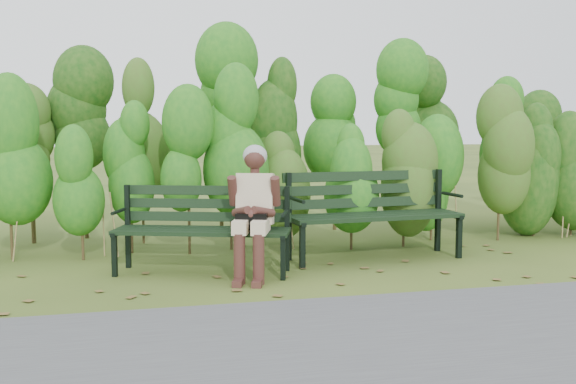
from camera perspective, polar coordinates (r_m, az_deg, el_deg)
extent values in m
plane|color=#3A4E1C|center=(6.39, 0.76, -7.01)|extent=(80.00, 80.00, 0.00)
cube|color=#474749|center=(4.38, 8.25, -13.01)|extent=(60.00, 2.50, 0.01)
cylinder|color=#47381E|center=(7.50, -22.79, -2.47)|extent=(0.03, 0.03, 0.80)
ellipsoid|color=#226E1D|center=(7.44, -22.98, 2.42)|extent=(0.64, 0.64, 1.44)
cylinder|color=#47381E|center=(7.42, -18.12, -2.38)|extent=(0.03, 0.03, 0.80)
ellipsoid|color=#226E1D|center=(7.37, -18.27, 2.56)|extent=(0.64, 0.64, 1.44)
cylinder|color=#47381E|center=(7.40, -13.39, -2.27)|extent=(0.03, 0.03, 0.80)
ellipsoid|color=#226E1D|center=(7.34, -13.50, 2.68)|extent=(0.64, 0.64, 1.44)
cylinder|color=#47381E|center=(7.43, -8.66, -2.15)|extent=(0.03, 0.03, 0.80)
ellipsoid|color=#226E1D|center=(7.37, -8.74, 2.78)|extent=(0.64, 0.64, 1.44)
cylinder|color=#47381E|center=(7.51, -4.01, -2.02)|extent=(0.03, 0.03, 0.80)
ellipsoid|color=#226E1D|center=(7.45, -4.04, 2.86)|extent=(0.64, 0.64, 1.44)
cylinder|color=#47381E|center=(7.64, 0.52, -1.88)|extent=(0.03, 0.03, 0.80)
ellipsoid|color=#226E1D|center=(7.58, 0.52, 2.92)|extent=(0.64, 0.64, 1.44)
cylinder|color=#47381E|center=(7.81, 4.87, -1.73)|extent=(0.03, 0.03, 0.80)
ellipsoid|color=#226E1D|center=(7.76, 4.91, 2.96)|extent=(0.64, 0.64, 1.44)
cylinder|color=#47381E|center=(8.03, 9.01, -1.58)|extent=(0.03, 0.03, 0.80)
ellipsoid|color=#226E1D|center=(7.97, 9.08, 2.99)|extent=(0.64, 0.64, 1.44)
cylinder|color=#47381E|center=(8.28, 12.91, -1.43)|extent=(0.03, 0.03, 0.80)
ellipsoid|color=#226E1D|center=(8.23, 13.01, 2.99)|extent=(0.64, 0.64, 1.44)
cylinder|color=#47381E|center=(8.58, 16.57, -1.29)|extent=(0.03, 0.03, 0.80)
ellipsoid|color=#226E1D|center=(8.53, 16.69, 2.99)|extent=(0.64, 0.64, 1.44)
cylinder|color=#47381E|center=(8.90, 19.97, -1.15)|extent=(0.03, 0.03, 0.80)
ellipsoid|color=#226E1D|center=(8.85, 20.10, 2.97)|extent=(0.64, 0.64, 1.44)
cylinder|color=#47381E|center=(9.25, 23.11, -1.01)|extent=(0.03, 0.03, 0.80)
cylinder|color=#47381E|center=(8.45, -21.35, -0.52)|extent=(0.04, 0.04, 1.10)
ellipsoid|color=#124611|center=(8.41, -21.57, 5.46)|extent=(0.70, 0.70, 1.98)
cylinder|color=#47381E|center=(8.39, -16.15, -0.40)|extent=(0.04, 0.04, 1.10)
ellipsoid|color=#124611|center=(8.34, -16.31, 5.63)|extent=(0.70, 0.70, 1.98)
cylinder|color=#47381E|center=(8.39, -10.90, -0.27)|extent=(0.04, 0.04, 1.10)
ellipsoid|color=#124611|center=(8.35, -11.01, 5.75)|extent=(0.70, 0.70, 1.98)
cylinder|color=#47381E|center=(8.46, -5.70, -0.15)|extent=(0.04, 0.04, 1.10)
ellipsoid|color=#124611|center=(8.42, -5.76, 5.82)|extent=(0.70, 0.70, 1.98)
cylinder|color=#47381E|center=(8.60, -0.63, -0.02)|extent=(0.04, 0.04, 1.10)
ellipsoid|color=#124611|center=(8.56, -0.64, 5.85)|extent=(0.70, 0.70, 1.98)
cylinder|color=#47381E|center=(8.81, 4.23, 0.09)|extent=(0.04, 0.04, 1.10)
ellipsoid|color=#124611|center=(8.77, 4.28, 5.83)|extent=(0.70, 0.70, 1.98)
cylinder|color=#47381E|center=(9.08, 8.85, 0.21)|extent=(0.04, 0.04, 1.10)
ellipsoid|color=#124611|center=(9.04, 8.93, 5.77)|extent=(0.70, 0.70, 1.98)
cylinder|color=#47381E|center=(9.40, 13.17, 0.31)|extent=(0.04, 0.04, 1.10)
ellipsoid|color=#124611|center=(9.36, 13.29, 5.68)|extent=(0.70, 0.70, 1.98)
cylinder|color=#47381E|center=(9.77, 17.18, 0.40)|extent=(0.04, 0.04, 1.10)
ellipsoid|color=#124611|center=(9.74, 17.33, 5.57)|extent=(0.70, 0.70, 1.98)
cylinder|color=#47381E|center=(10.19, 20.89, 0.49)|extent=(0.04, 0.04, 1.10)
ellipsoid|color=#124611|center=(10.16, 21.06, 5.44)|extent=(0.70, 0.70, 1.98)
cube|color=brown|center=(5.81, -8.26, -8.32)|extent=(0.11, 0.11, 0.01)
cube|color=brown|center=(7.04, -1.18, -5.81)|extent=(0.08, 0.10, 0.01)
cube|color=brown|center=(5.90, 1.34, -8.06)|extent=(0.09, 0.11, 0.01)
cube|color=brown|center=(5.81, -20.40, -8.62)|extent=(0.10, 0.11, 0.01)
cube|color=brown|center=(5.69, -17.31, -8.82)|extent=(0.10, 0.11, 0.01)
cube|color=brown|center=(6.88, -9.76, -6.16)|extent=(0.09, 0.07, 0.01)
cube|color=brown|center=(6.20, 17.85, -7.66)|extent=(0.11, 0.11, 0.01)
cube|color=brown|center=(5.46, -8.00, -9.24)|extent=(0.10, 0.08, 0.01)
cube|color=brown|center=(5.51, -5.50, -9.07)|extent=(0.11, 0.11, 0.01)
cube|color=brown|center=(7.11, -6.33, -5.73)|extent=(0.11, 0.11, 0.01)
cube|color=brown|center=(6.28, 0.60, -7.21)|extent=(0.11, 0.11, 0.01)
cube|color=brown|center=(5.74, 4.66, -8.47)|extent=(0.11, 0.11, 0.01)
cube|color=brown|center=(7.15, 2.33, -5.62)|extent=(0.08, 0.10, 0.01)
cube|color=brown|center=(6.38, 12.05, -7.12)|extent=(0.10, 0.11, 0.01)
cube|color=brown|center=(6.75, -15.56, -6.50)|extent=(0.08, 0.10, 0.01)
cube|color=brown|center=(7.05, 6.17, -5.81)|extent=(0.11, 0.10, 0.01)
cube|color=brown|center=(6.01, -19.76, -8.14)|extent=(0.11, 0.11, 0.01)
cube|color=brown|center=(6.21, 7.26, -7.41)|extent=(0.11, 0.11, 0.01)
cube|color=brown|center=(7.94, 11.94, -4.61)|extent=(0.10, 0.11, 0.01)
cube|color=brown|center=(7.05, 5.57, -5.81)|extent=(0.11, 0.11, 0.01)
cube|color=brown|center=(7.76, 11.41, -4.84)|extent=(0.11, 0.10, 0.01)
cube|color=brown|center=(7.07, 6.22, -5.79)|extent=(0.09, 0.07, 0.01)
cube|color=brown|center=(5.28, -14.33, -9.86)|extent=(0.11, 0.11, 0.01)
cube|color=brown|center=(5.72, -12.94, -8.63)|extent=(0.11, 0.11, 0.01)
cube|color=brown|center=(5.12, -17.92, -10.47)|extent=(0.11, 0.10, 0.01)
cube|color=brown|center=(6.56, -18.83, -6.97)|extent=(0.10, 0.11, 0.01)
cube|color=brown|center=(6.92, 13.90, -6.17)|extent=(0.11, 0.11, 0.01)
cube|color=brown|center=(5.20, -2.11, -9.95)|extent=(0.10, 0.11, 0.01)
cube|color=brown|center=(5.91, -12.71, -8.17)|extent=(0.11, 0.10, 0.01)
cube|color=brown|center=(6.84, 16.66, -6.38)|extent=(0.09, 0.10, 0.01)
cube|color=brown|center=(6.32, -18.40, -7.43)|extent=(0.11, 0.11, 0.01)
cube|color=brown|center=(7.03, 9.32, -5.89)|extent=(0.10, 0.09, 0.01)
cube|color=brown|center=(6.54, -0.34, -6.69)|extent=(0.08, 0.10, 0.01)
cube|color=brown|center=(6.19, 10.84, -7.51)|extent=(0.11, 0.11, 0.01)
cube|color=brown|center=(7.62, 6.50, -4.96)|extent=(0.11, 0.11, 0.01)
cube|color=black|center=(6.23, -7.65, -3.53)|extent=(1.59, 0.63, 0.04)
cube|color=black|center=(6.34, -7.42, -3.37)|extent=(1.59, 0.63, 0.04)
cube|color=black|center=(6.45, -7.20, -3.21)|extent=(1.59, 0.63, 0.04)
cube|color=black|center=(6.56, -6.98, -3.06)|extent=(1.59, 0.63, 0.04)
cube|color=black|center=(6.63, -6.84, -2.09)|extent=(1.57, 0.59, 0.10)
cube|color=black|center=(6.63, -6.83, -0.98)|extent=(1.57, 0.59, 0.10)
cube|color=black|center=(6.63, -6.81, 0.14)|extent=(1.57, 0.59, 0.10)
cube|color=black|center=(6.47, -14.48, -5.17)|extent=(0.06, 0.06, 0.41)
cube|color=black|center=(6.81, -13.41, -2.86)|extent=(0.06, 0.06, 0.82)
cube|color=black|center=(6.61, -13.99, -3.28)|extent=(0.19, 0.45, 0.04)
cylinder|color=black|center=(6.54, -14.16, -1.60)|extent=(0.14, 0.34, 0.03)
cube|color=black|center=(6.13, -0.42, -5.59)|extent=(0.06, 0.06, 0.41)
cube|color=black|center=(6.48, -0.08, -3.13)|extent=(0.06, 0.06, 0.82)
cube|color=black|center=(6.28, -0.25, -3.58)|extent=(0.19, 0.45, 0.04)
cylinder|color=black|center=(6.20, -0.30, -1.81)|extent=(0.14, 0.34, 0.03)
cube|color=black|center=(6.91, 8.09, -2.24)|extent=(1.84, 0.24, 0.04)
cube|color=black|center=(7.03, 7.64, -2.10)|extent=(1.84, 0.24, 0.04)
cube|color=black|center=(7.14, 7.20, -1.97)|extent=(1.84, 0.24, 0.04)
cube|color=black|center=(7.25, 6.77, -1.85)|extent=(1.84, 0.24, 0.04)
cube|color=black|center=(7.33, 6.48, -0.89)|extent=(1.83, 0.18, 0.11)
cube|color=black|center=(7.33, 6.44, 0.23)|extent=(1.83, 0.18, 0.11)
cube|color=black|center=(7.33, 6.40, 1.36)|extent=(1.83, 0.18, 0.11)
cube|color=black|center=(6.61, 1.22, -4.57)|extent=(0.05, 0.05, 0.46)
cube|color=black|center=(6.98, 0.06, -2.10)|extent=(0.05, 0.05, 0.92)
cube|color=black|center=(6.76, 0.66, -2.53)|extent=(0.09, 0.51, 0.04)
cylinder|color=black|center=(6.69, 0.80, -0.69)|extent=(0.06, 0.38, 0.04)
cube|color=black|center=(7.36, 14.28, -3.69)|extent=(0.05, 0.05, 0.46)
cube|color=black|center=(7.70, 12.59, -1.52)|extent=(0.05, 0.05, 0.92)
cube|color=black|center=(7.50, 13.49, -1.88)|extent=(0.09, 0.51, 0.04)
cylinder|color=black|center=(7.43, 13.74, -0.21)|extent=(0.06, 0.38, 0.04)
cube|color=beige|center=(6.11, -3.90, -2.86)|extent=(0.26, 0.42, 0.12)
cube|color=beige|center=(6.09, -2.31, -2.89)|extent=(0.26, 0.42, 0.12)
cylinder|color=#48251E|center=(6.00, -4.13, -5.66)|extent=(0.13, 0.13, 0.45)
cylinder|color=#48251E|center=(5.98, -2.51, -5.70)|extent=(0.13, 0.13, 0.45)
cube|color=#48251E|center=(5.97, -4.24, -7.65)|extent=(0.14, 0.21, 0.06)
cube|color=#48251E|center=(5.94, -2.60, -7.70)|extent=(0.14, 0.21, 0.06)
cube|color=beige|center=(6.32, -2.79, -0.58)|extent=(0.40, 0.34, 0.49)
cylinder|color=#48251E|center=(6.28, -2.82, 1.73)|extent=(0.09, 0.09, 0.09)
sphere|color=#48251E|center=(6.26, -2.84, 2.85)|extent=(0.20, 0.20, 0.20)
ellipsoid|color=gray|center=(6.29, -2.81, 3.08)|extent=(0.23, 0.22, 0.21)
cylinder|color=#48251E|center=(6.27, -4.69, 0.10)|extent=(0.15, 0.21, 0.29)
cylinder|color=#48251E|center=(6.21, -1.07, 0.07)|extent=(0.15, 0.21, 0.29)
cylinder|color=#48251E|center=(6.15, -3.96, -1.65)|extent=(0.16, 0.27, 0.13)
cylinder|color=#48251E|center=(6.12, -2.12, -1.67)|extent=(0.26, 0.20, 0.13)
sphere|color=#48251E|center=(6.08, -3.12, -1.90)|extent=(0.10, 0.10, 0.10)
cube|color=black|center=(6.10, -3.10, -2.51)|extent=(0.31, 0.20, 0.15)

